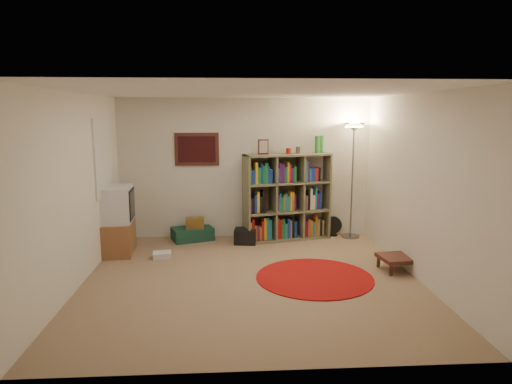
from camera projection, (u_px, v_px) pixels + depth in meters
room at (247, 187)px, 6.04m from camera, size 4.54×4.54×2.54m
bookshelf at (285, 198)px, 8.09m from camera, size 1.59×0.78×1.83m
floor_lamp at (354, 143)px, 8.03m from camera, size 0.45×0.45×2.07m
floor_fan at (333, 226)px, 8.37m from camera, size 0.32×0.18×0.37m
tv_stand at (116, 221)px, 7.27m from camera, size 0.58×0.78×1.09m
dvd_box at (162, 255)px, 7.12m from camera, size 0.30×0.26×0.09m
suitcase at (193, 234)px, 8.12m from camera, size 0.80×0.66×0.22m
wicker_basket at (195, 223)px, 8.06m from camera, size 0.33×0.25×0.18m
duffel_bag at (245, 236)px, 7.89m from camera, size 0.41×0.36×0.26m
paper_towel at (262, 232)px, 8.18m from camera, size 0.15×0.15×0.24m
red_rug at (314, 277)px, 6.25m from camera, size 1.61×1.61×0.01m
side_table at (397, 258)px, 6.52m from camera, size 0.53×0.53×0.22m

